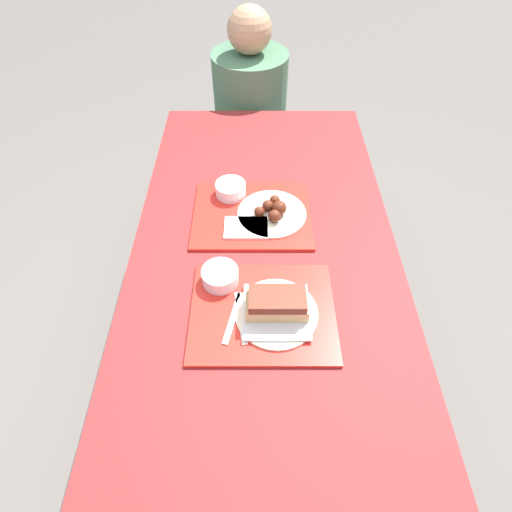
% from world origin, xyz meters
% --- Properties ---
extents(ground_plane, '(12.00, 12.00, 0.00)m').
position_xyz_m(ground_plane, '(0.00, 0.00, 0.00)').
color(ground_plane, '#605B56').
extents(picnic_table, '(0.87, 1.90, 0.76)m').
position_xyz_m(picnic_table, '(0.00, 0.00, 0.67)').
color(picnic_table, maroon).
rests_on(picnic_table, ground_plane).
extents(picnic_bench_far, '(0.82, 0.28, 0.43)m').
position_xyz_m(picnic_bench_far, '(0.00, 1.17, 0.36)').
color(picnic_bench_far, maroon).
rests_on(picnic_bench_far, ground_plane).
extents(tray_near, '(0.41, 0.34, 0.01)m').
position_xyz_m(tray_near, '(-0.01, -0.16, 0.76)').
color(tray_near, red).
rests_on(tray_near, picnic_table).
extents(tray_far, '(0.41, 0.34, 0.01)m').
position_xyz_m(tray_far, '(-0.04, 0.24, 0.76)').
color(tray_far, red).
rests_on(tray_far, picnic_table).
extents(bowl_coleslaw_near, '(0.11, 0.11, 0.05)m').
position_xyz_m(bowl_coleslaw_near, '(-0.13, -0.05, 0.80)').
color(bowl_coleslaw_near, silver).
rests_on(bowl_coleslaw_near, tray_near).
extents(brisket_sandwich_plate, '(0.23, 0.23, 0.09)m').
position_xyz_m(brisket_sandwich_plate, '(0.03, -0.17, 0.80)').
color(brisket_sandwich_plate, beige).
rests_on(brisket_sandwich_plate, tray_near).
extents(plastic_fork_near, '(0.05, 0.17, 0.00)m').
position_xyz_m(plastic_fork_near, '(-0.09, -0.18, 0.77)').
color(plastic_fork_near, white).
rests_on(plastic_fork_near, tray_near).
extents(plastic_knife_near, '(0.04, 0.17, 0.00)m').
position_xyz_m(plastic_knife_near, '(-0.07, -0.18, 0.77)').
color(plastic_knife_near, white).
rests_on(plastic_knife_near, tray_near).
extents(condiment_packet, '(0.04, 0.03, 0.01)m').
position_xyz_m(condiment_packet, '(-0.03, -0.08, 0.77)').
color(condiment_packet, '#3F3F47').
rests_on(condiment_packet, tray_near).
extents(bowl_coleslaw_far, '(0.11, 0.11, 0.05)m').
position_xyz_m(bowl_coleslaw_far, '(-0.12, 0.34, 0.80)').
color(bowl_coleslaw_far, silver).
rests_on(bowl_coleslaw_far, tray_far).
extents(wings_plate_far, '(0.24, 0.24, 0.06)m').
position_xyz_m(wings_plate_far, '(0.03, 0.23, 0.79)').
color(wings_plate_far, beige).
rests_on(wings_plate_far, tray_far).
extents(napkin_far, '(0.15, 0.10, 0.01)m').
position_xyz_m(napkin_far, '(-0.06, 0.17, 0.77)').
color(napkin_far, white).
rests_on(napkin_far, tray_far).
extents(person_seated_across, '(0.37, 0.37, 0.70)m').
position_xyz_m(person_seated_across, '(-0.06, 1.17, 0.72)').
color(person_seated_across, '#477051').
rests_on(person_seated_across, picnic_bench_far).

